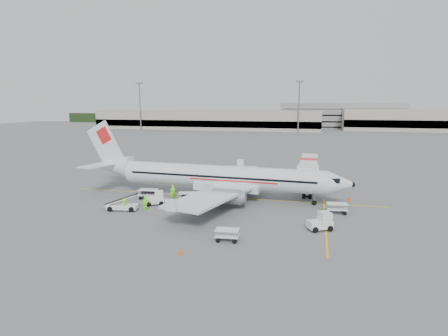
{
  "coord_description": "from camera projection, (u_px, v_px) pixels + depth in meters",
  "views": [
    {
      "loc": [
        12.55,
        -49.22,
        13.06
      ],
      "look_at": [
        0.0,
        2.0,
        3.8
      ],
      "focal_mm": 30.0,
      "sensor_mm": 36.0,
      "label": 1
    }
  ],
  "objects": [
    {
      "name": "cart_loaded_a",
      "position": [
        188.0,
        197.0,
        49.68
      ],
      "size": [
        2.72,
        1.98,
        1.28
      ],
      "primitive_type": null,
      "rotation": [
        0.0,
        0.0,
        0.24
      ],
      "color": "silver",
      "rests_on": "ground"
    },
    {
      "name": "tug_mid",
      "position": [
        196.0,
        200.0,
        47.57
      ],
      "size": [
        2.4,
        1.67,
        1.69
      ],
      "primitive_type": null,
      "rotation": [
        0.0,
        0.0,
        0.2
      ],
      "color": "silver",
      "rests_on": "ground"
    },
    {
      "name": "cone_stbd",
      "position": [
        180.0,
        251.0,
        32.54
      ],
      "size": [
        0.35,
        0.35,
        0.56
      ],
      "primitive_type": "cone",
      "color": "#E34E06",
      "rests_on": "ground"
    },
    {
      "name": "cone_port",
      "position": [
        234.0,
        179.0,
        62.77
      ],
      "size": [
        0.42,
        0.42,
        0.69
      ],
      "primitive_type": "cone",
      "color": "#E34E06",
      "rests_on": "ground"
    },
    {
      "name": "cart_loaded_b",
      "position": [
        148.0,
        194.0,
        51.27
      ],
      "size": [
        2.69,
        1.74,
        1.34
      ],
      "primitive_type": null,
      "rotation": [
        0.0,
        0.0,
        0.09
      ],
      "color": "silver",
      "rests_on": "ground"
    },
    {
      "name": "jet_bridge",
      "position": [
        309.0,
        174.0,
        57.25
      ],
      "size": [
        3.29,
        17.54,
        4.6
      ],
      "primitive_type": null,
      "rotation": [
        0.0,
        0.0,
        -0.0
      ],
      "color": "silver",
      "rests_on": "ground"
    },
    {
      "name": "tug_aft",
      "position": [
        155.0,
        198.0,
        48.27
      ],
      "size": [
        2.66,
        2.18,
        1.79
      ],
      "primitive_type": null,
      "rotation": [
        0.0,
        0.0,
        0.44
      ],
      "color": "silver",
      "rests_on": "ground"
    },
    {
      "name": "stripe_lead",
      "position": [
        221.0,
        197.0,
        52.28
      ],
      "size": [
        44.0,
        0.2,
        0.01
      ],
      "primitive_type": "cube",
      "color": "yellow",
      "rests_on": "ground"
    },
    {
      "name": "cone_nose",
      "position": [
        350.0,
        198.0,
        50.36
      ],
      "size": [
        0.39,
        0.39,
        0.63
      ],
      "primitive_type": "cone",
      "color": "#E34E06",
      "rests_on": "ground"
    },
    {
      "name": "crew_d",
      "position": [
        145.0,
        203.0,
        45.69
      ],
      "size": [
        1.07,
        1.07,
        1.83
      ],
      "primitive_type": "imported",
      "rotation": [
        0.0,
        0.0,
        3.93
      ],
      "color": "#82F020",
      "rests_on": "ground"
    },
    {
      "name": "crew_c",
      "position": [
        124.0,
        205.0,
        45.41
      ],
      "size": [
        0.79,
        1.13,
        1.6
      ],
      "primitive_type": "imported",
      "rotation": [
        0.0,
        0.0,
        1.78
      ],
      "color": "#82F020",
      "rests_on": "ground"
    },
    {
      "name": "crew_a",
      "position": [
        173.0,
        191.0,
        51.74
      ],
      "size": [
        0.79,
        0.8,
        1.86
      ],
      "primitive_type": "imported",
      "rotation": [
        0.0,
        0.0,
        0.8
      ],
      "color": "#82F020",
      "rests_on": "ground"
    },
    {
      "name": "stripe_cross",
      "position": [
        325.0,
        222.0,
        41.35
      ],
      "size": [
        0.2,
        20.0,
        0.01
      ],
      "primitive_type": "cube",
      "color": "yellow",
      "rests_on": "ground"
    },
    {
      "name": "treeline",
      "position": [
        294.0,
        120.0,
        219.17
      ],
      "size": [
        300.0,
        3.0,
        6.0
      ],
      "primitive_type": null,
      "color": "black",
      "rests_on": "ground"
    },
    {
      "name": "mast_center",
      "position": [
        299.0,
        107.0,
        162.09
      ],
      "size": [
        3.2,
        1.2,
        22.0
      ],
      "primitive_type": null,
      "color": "slate",
      "rests_on": "ground"
    },
    {
      "name": "ground",
      "position": [
        221.0,
        197.0,
        52.29
      ],
      "size": [
        360.0,
        360.0,
        0.0
      ],
      "primitive_type": "plane",
      "color": "#56595B"
    },
    {
      "name": "tug_fore",
      "position": [
        320.0,
        221.0,
        38.65
      ],
      "size": [
        2.82,
        2.38,
        1.9
      ],
      "primitive_type": null,
      "rotation": [
        0.0,
        0.0,
        0.48
      ],
      "color": "silver",
      "rests_on": "ground"
    },
    {
      "name": "belt_loader",
      "position": [
        122.0,
        200.0,
        45.73
      ],
      "size": [
        5.15,
        2.62,
        2.66
      ],
      "primitive_type": null,
      "rotation": [
        0.0,
        0.0,
        0.16
      ],
      "color": "silver",
      "rests_on": "ground"
    },
    {
      "name": "terminal_east",
      "position": [
        443.0,
        120.0,
        173.71
      ],
      "size": [
        90.0,
        26.0,
        10.0
      ],
      "primitive_type": null,
      "color": "gray",
      "rests_on": "ground"
    },
    {
      "name": "cart_empty_a",
      "position": [
        227.0,
        235.0,
        35.64
      ],
      "size": [
        2.36,
        1.5,
        1.18
      ],
      "primitive_type": null,
      "rotation": [
        0.0,
        0.0,
        0.07
      ],
      "color": "silver",
      "rests_on": "ground"
    },
    {
      "name": "cart_empty_b",
      "position": [
        337.0,
        208.0,
        44.49
      ],
      "size": [
        2.57,
        1.7,
        1.26
      ],
      "primitive_type": null,
      "rotation": [
        0.0,
        0.0,
        0.11
      ],
      "color": "silver",
      "rests_on": "ground"
    },
    {
      "name": "crew_b",
      "position": [
        171.0,
        194.0,
        50.62
      ],
      "size": [
        0.87,
        0.95,
        1.58
      ],
      "primitive_type": "imported",
      "rotation": [
        0.0,
        0.0,
        -1.12
      ],
      "color": "#82F020",
      "rests_on": "ground"
    },
    {
      "name": "parking_garage",
      "position": [
        341.0,
        114.0,
        198.27
      ],
      "size": [
        62.0,
        24.0,
        14.0
      ],
      "primitive_type": null,
      "color": "slate",
      "rests_on": "ground"
    },
    {
      "name": "mast_west",
      "position": [
        140.0,
        107.0,
        179.67
      ],
      "size": [
        3.2,
        1.2,
        22.0
      ],
      "primitive_type": null,
      "color": "slate",
      "rests_on": "ground"
    },
    {
      "name": "terminal_west",
      "position": [
        207.0,
        120.0,
        185.24
      ],
      "size": [
        110.0,
        22.0,
        9.0
      ],
      "primitive_type": null,
      "color": "gray",
      "rests_on": "ground"
    },
    {
      "name": "aircraft",
      "position": [
        221.0,
        162.0,
        50.91
      ],
      "size": [
        38.65,
        31.08,
        10.23
      ],
      "primitive_type": null,
      "rotation": [
        0.0,
        0.0,
        -0.06
      ],
      "color": "silver",
      "rests_on": "ground"
    }
  ]
}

